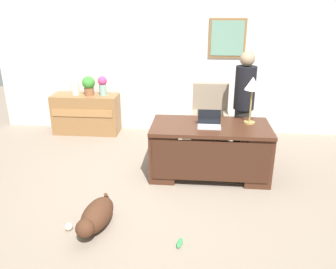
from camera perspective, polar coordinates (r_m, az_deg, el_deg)
The scene contains 14 objects.
ground_plane at distance 4.56m, azimuth -1.12°, elevation -10.17°, with size 12.00×12.00×0.00m, color gray.
back_wall at distance 6.57m, azimuth 1.39°, elevation 12.14°, with size 7.00×0.16×2.70m.
desk at distance 4.92m, azimuth 7.04°, elevation -2.44°, with size 1.68×0.86×0.77m.
credenza at distance 6.79m, azimuth -13.60°, elevation 3.40°, with size 1.26×0.50×0.76m.
armchair at distance 5.81m, azimuth 7.01°, elevation 2.13°, with size 0.60×0.59×1.13m.
person_standing at distance 5.49m, azimuth 12.63°, elevation 4.96°, with size 0.32×0.32×1.72m.
dog_lying at distance 3.96m, azimuth -12.05°, elevation -13.35°, with size 0.38×0.79×0.30m.
laptop at distance 4.75m, azimuth 6.96°, elevation 2.03°, with size 0.32×0.22×0.22m.
desk_lamp at distance 4.86m, azimuth 14.06°, elevation 7.84°, with size 0.22×0.22×0.67m.
vase_with_flowers at distance 6.54m, azimuth -10.98°, elevation 8.23°, with size 0.17×0.17×0.37m.
vase_empty at distance 6.73m, azimuth -15.37°, elevation 7.42°, with size 0.14×0.14×0.23m, color silver.
potted_plant at distance 6.62m, azimuth -13.23°, elevation 8.15°, with size 0.24×0.24×0.36m.
dog_toy_ball at distance 4.07m, azimuth -16.40°, elevation -14.69°, with size 0.09×0.09×0.09m, color beige.
dog_toy_bone at distance 3.72m, azimuth 1.98°, elevation -17.80°, with size 0.16×0.05×0.05m, color green.
Camera 1 is at (0.44, -3.88, 2.35)m, focal length 36.14 mm.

